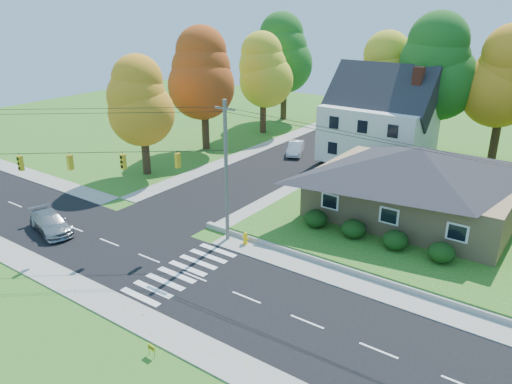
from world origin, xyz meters
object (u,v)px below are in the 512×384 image
(white_car, at_px, (295,148))
(fire_hydrant, at_px, (245,239))
(ranch_house, at_px, (416,181))
(silver_sedan, at_px, (50,223))

(white_car, xyz_separation_m, fire_hydrant, (8.46, -20.65, -0.29))
(white_car, bearing_deg, fire_hydrant, -91.97)
(ranch_house, relative_size, white_car, 3.39)
(silver_sedan, distance_m, white_car, 27.62)
(ranch_house, distance_m, white_car, 19.42)
(fire_hydrant, bearing_deg, white_car, 112.27)
(silver_sedan, xyz_separation_m, fire_hydrant, (12.85, 6.62, -0.28))
(ranch_house, xyz_separation_m, white_car, (-16.48, 9.96, -2.54))
(ranch_house, xyz_separation_m, silver_sedan, (-20.87, -17.30, -2.54))
(white_car, relative_size, fire_hydrant, 4.69)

